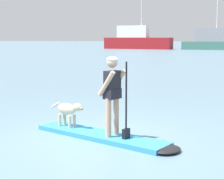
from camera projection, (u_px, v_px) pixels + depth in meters
ground_plane at (100, 138)px, 7.82m from camera, size 400.00×400.00×0.00m
paddleboard at (109, 137)px, 7.67m from camera, size 3.41×1.95×0.10m
person_paddler at (113, 91)px, 7.47m from camera, size 0.68×0.60×1.63m
dog at (68, 110)px, 8.32m from camera, size 0.94×0.46×0.58m
moored_boat_outer at (137, 40)px, 68.38m from camera, size 13.02×4.76×9.46m
moored_boat_port at (211, 42)px, 63.99m from camera, size 10.76×2.86×11.69m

